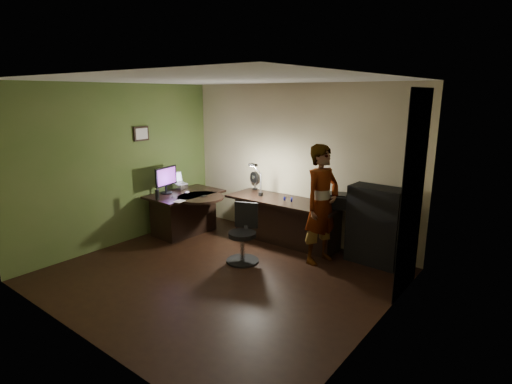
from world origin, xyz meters
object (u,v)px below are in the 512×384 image
Objects in this scene: desk_right at (284,222)px; monitor at (166,184)px; desk_left at (186,213)px; cabinet at (375,226)px; office_chair at (242,234)px; person at (322,205)px.

monitor reaches higher than desk_right.
cabinet is at bearing 16.86° from desk_left.
desk_left is 1.11× the size of cabinet.
office_chair is at bearing -13.94° from monitor.
monitor is at bearing -134.38° from desk_left.
desk_right is (1.72, 0.69, 0.00)m from desk_left.
desk_right is 2.24m from monitor.
desk_left is 0.64× the size of desk_right.
person is (2.59, 0.39, 0.53)m from desk_left.
office_chair is at bearing 140.79° from person.
person reaches higher than office_chair.
monitor reaches higher than desk_left.
cabinet is at bearing 7.28° from monitor.
office_chair is at bearing -140.51° from cabinet.
cabinet is at bearing -44.22° from person.
desk_right is 1.07m from office_chair.
monitor is at bearing 154.76° from office_chair.
office_chair is (-0.05, -1.06, 0.06)m from desk_right.
desk_right is at bearing 66.27° from office_chair.
monitor is at bearing -160.68° from cabinet.
cabinet is (1.55, 0.15, 0.21)m from desk_right.
desk_left is 3.38m from cabinet.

